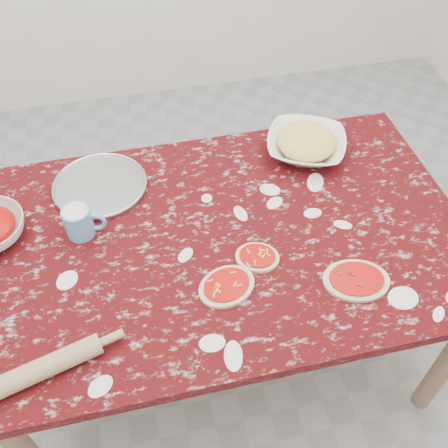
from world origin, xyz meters
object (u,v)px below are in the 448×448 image
worktable (224,250)px  pizza_tray (100,186)px  rolling_pin (47,367)px  flour_mug (80,222)px  cheese_bowl (306,146)px

worktable → pizza_tray: size_ratio=4.89×
pizza_tray → rolling_pin: 0.70m
flour_mug → rolling_pin: flour_mug is taller
cheese_bowl → pizza_tray: bearing=-178.9°
flour_mug → rolling_pin: 0.48m
rolling_pin → worktable: bearing=33.1°
pizza_tray → flour_mug: 0.22m
cheese_bowl → flour_mug: (-0.84, -0.22, 0.02)m
worktable → cheese_bowl: size_ratio=5.47×
cheese_bowl → rolling_pin: size_ratio=1.01×
flour_mug → rolling_pin: (-0.11, -0.47, -0.03)m
flour_mug → rolling_pin: size_ratio=0.47×
pizza_tray → rolling_pin: bearing=-104.6°
worktable → pizza_tray: 0.50m
rolling_pin → flour_mug: bearing=77.2°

